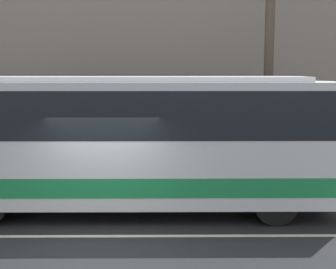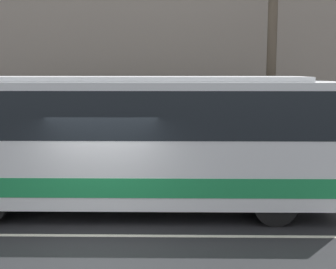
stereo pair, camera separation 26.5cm
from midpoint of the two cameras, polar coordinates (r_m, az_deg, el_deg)
The scene contains 7 objects.
ground_plane at distance 10.36m, azimuth -7.66°, elevation -12.13°, with size 60.00×60.00×0.00m, color #262628.
sidewalk at distance 15.57m, azimuth -4.68°, elevation -4.96°, with size 60.00×2.97×0.15m.
building_facade at distance 16.97m, azimuth -4.37°, elevation 16.02°, with size 60.00×0.35×12.29m.
lane_stripe at distance 10.36m, azimuth -7.66°, elevation -12.11°, with size 54.00×0.14×0.01m.
transit_bus at distance 11.63m, azimuth -5.51°, elevation -0.22°, with size 10.65×2.49×3.38m.
utility_pole_near at distance 14.56m, azimuth 13.00°, elevation 8.43°, with size 0.29×0.29×7.14m.
pedestrian_waiting at distance 14.38m, azimuth -1.69°, elevation -2.29°, with size 0.36×0.36×1.78m.
Camera 2 is at (1.63, -9.62, 3.54)m, focal length 50.00 mm.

